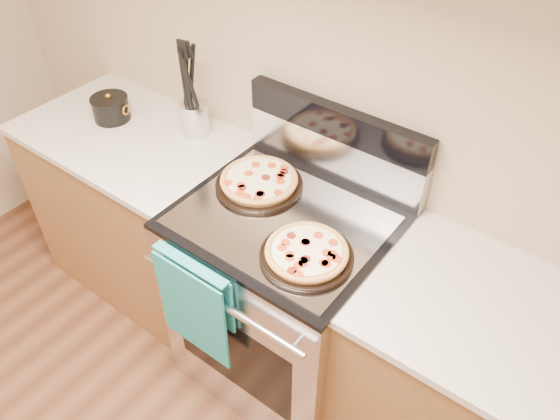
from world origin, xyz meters
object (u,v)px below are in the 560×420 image
Objects in this scene: pepperoni_pizza_back at (259,181)px; pepperoni_pizza_front at (307,253)px; saucepan at (111,109)px; utensil_crock at (195,118)px; range_body at (285,299)px.

pepperoni_pizza_front is (0.36, -0.20, -0.00)m from pepperoni_pizza_back.
saucepan is at bearing -179.80° from pepperoni_pizza_back.
saucepan reaches higher than pepperoni_pizza_front.
utensil_crock is (-0.46, 0.14, 0.04)m from pepperoni_pizza_back.
range_body is 0.53m from pepperoni_pizza_back.
pepperoni_pizza_back is 0.85m from saucepan.
utensil_crock is (-0.64, 0.21, 0.54)m from range_body.
pepperoni_pizza_front is 0.89m from utensil_crock.
pepperoni_pizza_back is 0.41m from pepperoni_pizza_front.
utensil_crock is at bearing 162.06° from range_body.
pepperoni_pizza_back reaches higher than range_body.
range_body is at bearing -17.94° from utensil_crock.
range_body is 5.58× the size of saucepan.
pepperoni_pizza_front is at bearing -29.05° from pepperoni_pizza_back.
pepperoni_pizza_back is at bearing 150.95° from pepperoni_pizza_front.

